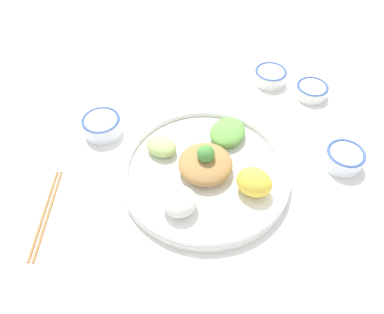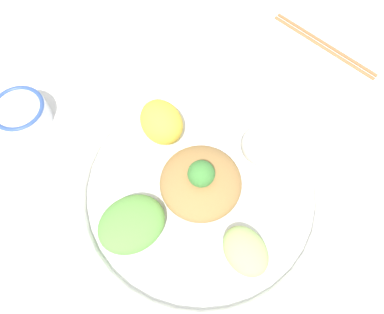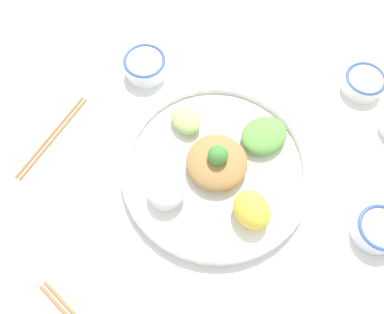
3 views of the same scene
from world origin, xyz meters
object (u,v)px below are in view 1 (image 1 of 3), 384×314
(sauce_bowl_red, at_px, (344,158))
(rice_bowl_blue, at_px, (102,125))
(serving_spoon_main, at_px, (82,94))
(salad_platter, at_px, (206,169))
(sauce_bowl_dark, at_px, (270,76))
(rice_bowl_plain, at_px, (312,90))
(chopsticks_pair_near, at_px, (46,213))

(sauce_bowl_red, relative_size, rice_bowl_blue, 0.93)
(rice_bowl_blue, distance_m, serving_spoon_main, 0.17)
(salad_platter, relative_size, sauce_bowl_dark, 4.31)
(sauce_bowl_dark, bearing_deg, rice_bowl_plain, 120.58)
(sauce_bowl_dark, xyz_separation_m, chopsticks_pair_near, (0.69, 0.12, -0.02))
(serving_spoon_main, bearing_deg, salad_platter, -162.89)
(rice_bowl_blue, distance_m, rice_bowl_plain, 0.58)
(salad_platter, relative_size, sauce_bowl_red, 4.38)
(sauce_bowl_dark, height_order, rice_bowl_plain, sauce_bowl_dark)
(rice_bowl_plain, height_order, chopsticks_pair_near, rice_bowl_plain)
(rice_bowl_blue, bearing_deg, salad_platter, 121.88)
(salad_platter, relative_size, rice_bowl_plain, 4.49)
(sauce_bowl_dark, distance_m, serving_spoon_main, 0.54)
(rice_bowl_plain, bearing_deg, salad_platter, 13.64)
(salad_platter, height_order, chopsticks_pair_near, salad_platter)
(serving_spoon_main, bearing_deg, sauce_bowl_dark, -116.94)
(sauce_bowl_red, xyz_separation_m, rice_bowl_plain, (-0.10, -0.23, -0.00))
(chopsticks_pair_near, bearing_deg, sauce_bowl_dark, -48.86)
(salad_platter, xyz_separation_m, chopsticks_pair_near, (0.35, -0.08, -0.02))
(rice_bowl_blue, bearing_deg, rice_bowl_plain, 164.56)
(sauce_bowl_dark, bearing_deg, serving_spoon_main, -23.16)
(chopsticks_pair_near, bearing_deg, rice_bowl_blue, -18.14)
(sauce_bowl_dark, xyz_separation_m, serving_spoon_main, (0.50, -0.21, -0.02))
(chopsticks_pair_near, bearing_deg, salad_platter, -71.96)
(rice_bowl_plain, relative_size, serving_spoon_main, 0.66)
(rice_bowl_blue, bearing_deg, serving_spoon_main, -89.09)
(rice_bowl_blue, relative_size, rice_bowl_plain, 1.11)
(sauce_bowl_dark, height_order, serving_spoon_main, sauce_bowl_dark)
(sauce_bowl_dark, height_order, chopsticks_pair_near, sauce_bowl_dark)
(sauce_bowl_red, distance_m, serving_spoon_main, 0.72)
(sauce_bowl_red, bearing_deg, rice_bowl_blue, -39.96)
(rice_bowl_blue, relative_size, serving_spoon_main, 0.73)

